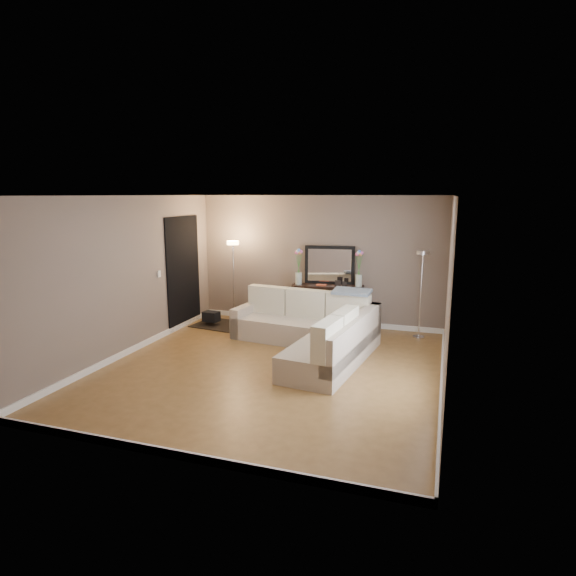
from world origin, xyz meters
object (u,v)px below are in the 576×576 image
(floor_lamp_lit, at_px, (233,265))
(floor_lamp_unlit, at_px, (422,277))
(sectional_sofa, at_px, (313,331))
(console_table, at_px, (323,304))

(floor_lamp_lit, xyz_separation_m, floor_lamp_unlit, (3.71, 0.06, -0.05))
(sectional_sofa, height_order, console_table, sectional_sofa)
(sectional_sofa, bearing_deg, floor_lamp_unlit, 38.21)
(floor_lamp_lit, bearing_deg, floor_lamp_unlit, 0.91)
(floor_lamp_lit, bearing_deg, sectional_sofa, -31.58)
(sectional_sofa, height_order, floor_lamp_unlit, floor_lamp_unlit)
(console_table, height_order, floor_lamp_unlit, floor_lamp_unlit)
(sectional_sofa, bearing_deg, floor_lamp_lit, 148.42)
(floor_lamp_lit, distance_m, floor_lamp_unlit, 3.71)
(floor_lamp_lit, height_order, floor_lamp_unlit, floor_lamp_lit)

